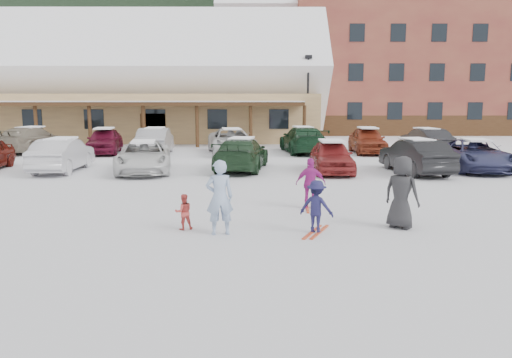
{
  "coord_description": "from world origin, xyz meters",
  "views": [
    {
      "loc": [
        0.26,
        -12.8,
        3.22
      ],
      "look_at": [
        0.3,
        1.0,
        1.0
      ],
      "focal_mm": 35.0,
      "sensor_mm": 36.0,
      "label": 1
    }
  ],
  "objects_px": {
    "lamp_post": "(308,94)",
    "parked_car_1": "(62,155)",
    "bystander_dark": "(402,192)",
    "parked_car_3": "(242,154)",
    "parked_car_12": "(367,140)",
    "alpine_hotel": "(396,44)",
    "adult_skier": "(220,197)",
    "parked_car_11": "(303,140)",
    "parked_car_4": "(332,157)",
    "child_magenta": "(311,183)",
    "parked_car_6": "(475,155)",
    "parked_car_2": "(144,157)",
    "parked_car_8": "(105,141)",
    "parked_car_9": "(155,141)",
    "parked_car_10": "(232,141)",
    "parked_car_13": "(426,140)",
    "day_lodge": "(140,90)",
    "parked_car_5": "(416,156)",
    "child_navy": "(316,207)",
    "parked_car_7": "(31,140)",
    "toddler_red": "(184,212)"
  },
  "relations": [
    {
      "from": "adult_skier",
      "to": "parked_car_1",
      "type": "relative_size",
      "value": 0.4
    },
    {
      "from": "parked_car_6",
      "to": "bystander_dark",
      "type": "bearing_deg",
      "value": -115.45
    },
    {
      "from": "bystander_dark",
      "to": "parked_car_4",
      "type": "height_order",
      "value": "bystander_dark"
    },
    {
      "from": "toddler_red",
      "to": "adult_skier",
      "type": "bearing_deg",
      "value": 135.81
    },
    {
      "from": "child_magenta",
      "to": "bystander_dark",
      "type": "distance_m",
      "value": 3.07
    },
    {
      "from": "parked_car_8",
      "to": "parked_car_1",
      "type": "bearing_deg",
      "value": -95.36
    },
    {
      "from": "bystander_dark",
      "to": "parked_car_3",
      "type": "distance_m",
      "value": 11.32
    },
    {
      "from": "alpine_hotel",
      "to": "parked_car_7",
      "type": "xyz_separation_m",
      "value": [
        -27.61,
        -20.46,
        -7.85
      ]
    },
    {
      "from": "parked_car_9",
      "to": "parked_car_10",
      "type": "height_order",
      "value": "parked_car_9"
    },
    {
      "from": "alpine_hotel",
      "to": "parked_car_9",
      "type": "bearing_deg",
      "value": -132.45
    },
    {
      "from": "parked_car_3",
      "to": "adult_skier",
      "type": "bearing_deg",
      "value": 96.48
    },
    {
      "from": "parked_car_3",
      "to": "parked_car_8",
      "type": "xyz_separation_m",
      "value": [
        -8.33,
        6.95,
        0.03
      ]
    },
    {
      "from": "parked_car_1",
      "to": "parked_car_12",
      "type": "bearing_deg",
      "value": -154.9
    },
    {
      "from": "parked_car_7",
      "to": "parked_car_12",
      "type": "xyz_separation_m",
      "value": [
        20.37,
        -0.47,
        -0.01
      ]
    },
    {
      "from": "child_magenta",
      "to": "parked_car_3",
      "type": "bearing_deg",
      "value": -70.88
    },
    {
      "from": "parked_car_1",
      "to": "parked_car_5",
      "type": "distance_m",
      "value": 15.71
    },
    {
      "from": "bystander_dark",
      "to": "parked_car_11",
      "type": "relative_size",
      "value": 0.34
    },
    {
      "from": "child_navy",
      "to": "parked_car_10",
      "type": "xyz_separation_m",
      "value": [
        -2.85,
        17.61,
        0.11
      ]
    },
    {
      "from": "child_magenta",
      "to": "lamp_post",
      "type": "bearing_deg",
      "value": -92.02
    },
    {
      "from": "adult_skier",
      "to": "bystander_dark",
      "type": "xyz_separation_m",
      "value": [
        4.51,
        0.58,
        0.01
      ]
    },
    {
      "from": "child_magenta",
      "to": "parked_car_6",
      "type": "relative_size",
      "value": 0.3
    },
    {
      "from": "adult_skier",
      "to": "parked_car_3",
      "type": "relative_size",
      "value": 0.36
    },
    {
      "from": "day_lodge",
      "to": "parked_car_10",
      "type": "relative_size",
      "value": 5.38
    },
    {
      "from": "adult_skier",
      "to": "parked_car_2",
      "type": "height_order",
      "value": "adult_skier"
    },
    {
      "from": "parked_car_6",
      "to": "parked_car_8",
      "type": "relative_size",
      "value": 1.13
    },
    {
      "from": "alpine_hotel",
      "to": "parked_car_3",
      "type": "xyz_separation_m",
      "value": [
        -14.61,
        -28.09,
        -7.9
      ]
    },
    {
      "from": "alpine_hotel",
      "to": "parked_car_12",
      "type": "bearing_deg",
      "value": -109.07
    },
    {
      "from": "child_magenta",
      "to": "parked_car_13",
      "type": "relative_size",
      "value": 0.34
    },
    {
      "from": "lamp_post",
      "to": "parked_car_1",
      "type": "distance_m",
      "value": 19.13
    },
    {
      "from": "day_lodge",
      "to": "parked_car_13",
      "type": "xyz_separation_m",
      "value": [
        19.67,
        -10.56,
        -3.21
      ]
    },
    {
      "from": "day_lodge",
      "to": "parked_car_2",
      "type": "relative_size",
      "value": 5.86
    },
    {
      "from": "child_magenta",
      "to": "parked_car_9",
      "type": "bearing_deg",
      "value": -59.25
    },
    {
      "from": "parked_car_1",
      "to": "parked_car_12",
      "type": "relative_size",
      "value": 1.0
    },
    {
      "from": "parked_car_9",
      "to": "parked_car_10",
      "type": "distance_m",
      "value": 4.46
    },
    {
      "from": "parked_car_4",
      "to": "parked_car_8",
      "type": "bearing_deg",
      "value": 148.26
    },
    {
      "from": "parked_car_1",
      "to": "parked_car_6",
      "type": "height_order",
      "value": "parked_car_1"
    },
    {
      "from": "day_lodge",
      "to": "parked_car_1",
      "type": "xyz_separation_m",
      "value": [
        0.63,
        -18.5,
        -3.2
      ]
    },
    {
      "from": "parked_car_8",
      "to": "day_lodge",
      "type": "bearing_deg",
      "value": 84.1
    },
    {
      "from": "parked_car_5",
      "to": "parked_car_10",
      "type": "bearing_deg",
      "value": -50.74
    },
    {
      "from": "adult_skier",
      "to": "parked_car_4",
      "type": "height_order",
      "value": "adult_skier"
    },
    {
      "from": "adult_skier",
      "to": "parked_car_6",
      "type": "xyz_separation_m",
      "value": [
        10.89,
        10.9,
        -0.2
      ]
    },
    {
      "from": "lamp_post",
      "to": "parked_car_8",
      "type": "height_order",
      "value": "lamp_post"
    },
    {
      "from": "parked_car_4",
      "to": "parked_car_11",
      "type": "relative_size",
      "value": 0.77
    },
    {
      "from": "parked_car_12",
      "to": "lamp_post",
      "type": "bearing_deg",
      "value": 114.83
    },
    {
      "from": "adult_skier",
      "to": "parked_car_11",
      "type": "xyz_separation_m",
      "value": [
        3.75,
        18.4,
        -0.12
      ]
    },
    {
      "from": "child_navy",
      "to": "parked_car_8",
      "type": "height_order",
      "value": "parked_car_8"
    },
    {
      "from": "bystander_dark",
      "to": "parked_car_4",
      "type": "xyz_separation_m",
      "value": [
        -0.27,
        9.65,
        -0.21
      ]
    },
    {
      "from": "child_navy",
      "to": "child_magenta",
      "type": "xyz_separation_m",
      "value": [
        0.16,
        2.74,
        0.11
      ]
    },
    {
      "from": "lamp_post",
      "to": "parked_car_1",
      "type": "bearing_deg",
      "value": -131.31
    },
    {
      "from": "lamp_post",
      "to": "bystander_dark",
      "type": "height_order",
      "value": "lamp_post"
    }
  ]
}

